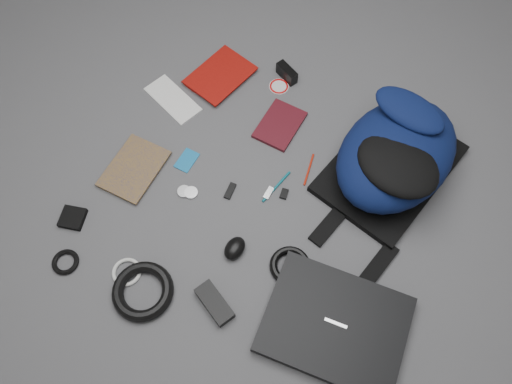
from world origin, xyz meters
The scene contains 24 objects.
ground centered at (0.00, 0.00, 0.00)m, with size 4.00×4.00×0.00m, color #4F4F51.
backpack centered at (0.35, 0.29, 0.11)m, with size 0.35×0.52×0.21m, color #081033, non-canonical shape.
laptop centered at (0.40, -0.27, 0.02)m, with size 0.40×0.31×0.04m, color black.
textbook_red centered at (-0.43, 0.38, 0.01)m, with size 0.17×0.23×0.03m, color maroon.
comic_book centered at (-0.48, -0.11, 0.01)m, with size 0.16×0.22×0.02m, color #CA950E.
envelope centered at (-0.45, 0.20, 0.00)m, with size 0.22×0.10×0.00m, color white.
dvd_case centered at (-0.05, 0.28, 0.01)m, with size 0.13×0.18×0.01m, color #3B0B11.
compact_camera centered at (-0.13, 0.48, 0.02)m, with size 0.09×0.03×0.05m, color black.
sticker_disc centered at (-0.13, 0.43, 0.00)m, with size 0.07×0.07×0.00m, color silver.
pen_teal centered at (0.05, 0.06, 0.00)m, with size 0.01×0.01×0.14m, color #0C606E.
pen_red centered at (0.11, 0.17, 0.00)m, with size 0.01×0.01×0.12m, color #B8220E.
id_badge centered at (-0.27, 0.00, 0.00)m, with size 0.05×0.08×0.00m, color #1770AD.
usb_black centered at (-0.08, -0.03, 0.01)m, with size 0.02×0.06×0.01m, color black.
usb_silver centered at (0.03, 0.02, 0.00)m, with size 0.02×0.05×0.01m, color #BBBCBE.
key_fob centered at (0.08, 0.04, 0.01)m, with size 0.02×0.04×0.01m, color black.
mouse centered at (0.03, -0.20, 0.02)m, with size 0.06×0.08×0.04m, color black.
headphone_left centered at (-0.19, -0.10, 0.01)m, with size 0.04×0.04×0.01m, color silver.
headphone_right centered at (-0.21, -0.10, 0.01)m, with size 0.04×0.04×0.01m, color #B9B9BB.
cable_coil centered at (0.21, -0.17, 0.01)m, with size 0.13×0.13×0.02m, color black.
power_brick centered at (0.06, -0.38, 0.02)m, with size 0.13×0.06×0.03m, color black.
power_cord_coil centered at (-0.14, -0.44, 0.02)m, with size 0.18×0.18×0.04m, color black.
pouch centered at (-0.47, -0.35, 0.01)m, with size 0.07×0.07×0.02m, color black.
earbud_coil centered at (-0.40, -0.48, 0.01)m, with size 0.08×0.08×0.02m, color black.
white_cable_coil centered at (-0.22, -0.42, 0.01)m, with size 0.09×0.09×0.01m, color silver.
Camera 1 is at (0.34, -0.64, 1.46)m, focal length 35.00 mm.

